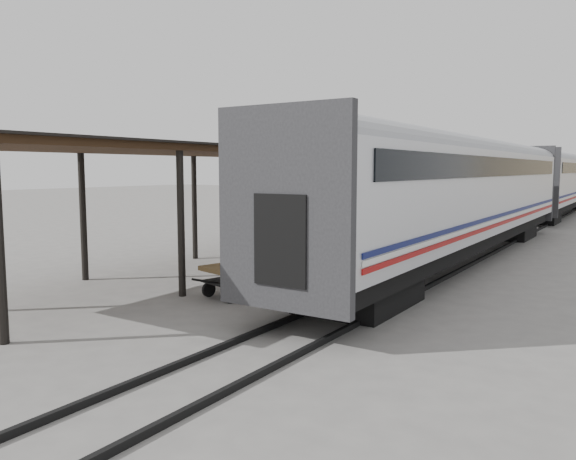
# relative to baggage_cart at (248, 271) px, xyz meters

# --- Properties ---
(ground) EXTENTS (160.00, 160.00, 0.00)m
(ground) POSITION_rel_baggage_cart_xyz_m (-0.04, 0.89, -0.65)
(ground) COLOR slate
(ground) RESTS_ON ground
(train) EXTENTS (3.45, 76.01, 4.01)m
(train) POSITION_rel_baggage_cart_xyz_m (3.15, 34.69, 2.04)
(train) COLOR silver
(train) RESTS_ON ground
(canopy) EXTENTS (4.90, 64.30, 4.15)m
(canopy) POSITION_rel_baggage_cart_xyz_m (-3.44, 24.89, 3.36)
(canopy) COLOR #422B19
(canopy) RESTS_ON ground
(rails) EXTENTS (1.54, 150.00, 0.12)m
(rails) POSITION_rel_baggage_cart_xyz_m (3.16, 34.89, -0.59)
(rails) COLOR black
(rails) RESTS_ON ground
(building_left) EXTENTS (12.00, 8.00, 6.00)m
(building_left) POSITION_rel_baggage_cart_xyz_m (-10.04, 82.89, 2.35)
(building_left) COLOR tan
(building_left) RESTS_ON ground
(baggage_cart) EXTENTS (1.82, 2.64, 0.86)m
(baggage_cart) POSITION_rel_baggage_cart_xyz_m (0.00, 0.00, 0.00)
(baggage_cart) COLOR brown
(baggage_cart) RESTS_ON ground
(suitcase_stack) EXTENTS (1.47, 1.17, 0.56)m
(suitcase_stack) POSITION_rel_baggage_cart_xyz_m (-0.01, 0.35, 0.42)
(suitcase_stack) COLOR #343436
(suitcase_stack) RESTS_ON baggage_cart
(luggage_tug) EXTENTS (0.98, 1.49, 1.26)m
(luggage_tug) POSITION_rel_baggage_cart_xyz_m (-2.18, 17.23, -0.07)
(luggage_tug) COLOR maroon
(luggage_tug) RESTS_ON ground
(porter) EXTENTS (0.45, 0.67, 1.79)m
(porter) POSITION_rel_baggage_cart_xyz_m (0.25, -0.65, 1.11)
(porter) COLOR navy
(porter) RESTS_ON baggage_cart
(pedestrian) EXTENTS (0.90, 0.38, 1.53)m
(pedestrian) POSITION_rel_baggage_cart_xyz_m (-3.05, 18.27, 0.11)
(pedestrian) COLOR black
(pedestrian) RESTS_ON ground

